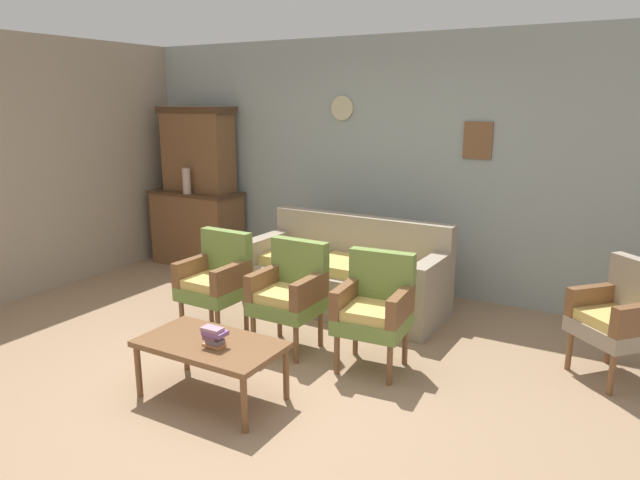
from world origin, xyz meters
The scene contains 12 objects.
ground_plane centered at (0.00, 0.00, 0.00)m, with size 7.68×7.68×0.00m, color #997A5B.
wall_back_with_decor centered at (0.00, 2.63, 1.35)m, with size 6.40×0.09×2.70m.
side_cabinet centered at (-2.48, 2.25, 0.47)m, with size 1.16×0.55×0.93m.
cabinet_upper_hutch centered at (-2.48, 2.33, 1.45)m, with size 0.99×0.38×1.03m.
vase_on_cabinet centered at (-2.44, 2.06, 1.09)m, with size 0.10×0.10×0.31m, color tan.
floral_couch centered at (-0.09, 1.73, 0.33)m, with size 1.98×0.86×0.90m.
armchair_row_middle centered at (-0.84, 0.65, 0.50)m, with size 0.53×0.51×0.90m.
armchair_by_doorway centered at (-0.08, 0.67, 0.50)m, with size 0.53×0.50×0.90m.
armchair_near_cabinet centered at (0.68, 0.68, 0.50)m, with size 0.56×0.53×0.90m.
wingback_chair_by_fireplace centered at (2.33, 1.41, 0.50)m, with size 0.71×0.71×0.90m.
coffee_table centered at (-0.09, -0.32, 0.38)m, with size 1.00×0.56×0.42m.
book_stack_on_table centered at (-0.02, -0.37, 0.49)m, with size 0.17×0.11×0.14m.
Camera 1 is at (2.37, -3.12, 2.03)m, focal length 32.16 mm.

